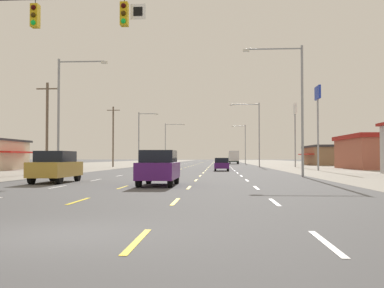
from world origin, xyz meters
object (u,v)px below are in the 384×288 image
(pole_sign_right_row_2, at_px, (295,119))
(streetlight_right_row_1, at_px, (256,130))
(hatchback_inner_right_mid, at_px, (222,164))
(suv_inner_left_midfar, at_px, (162,162))
(suv_far_left_near, at_px, (56,166))
(suv_far_left_far, at_px, (151,161))
(streetlight_left_row_1, at_px, (141,136))
(streetlight_right_row_2, at_px, (244,142))
(pole_sign_right_row_1, at_px, (318,106))
(sedan_inner_right_farther, at_px, (221,163))
(streetlight_right_row_0, at_px, (296,100))
(streetlight_left_row_2, at_px, (167,140))
(suv_center_turn_nearest, at_px, (159,167))
(box_truck_far_right_farthest, at_px, (234,157))
(streetlight_left_row_0, at_px, (63,108))

(pole_sign_right_row_2, bearing_deg, streetlight_right_row_1, -178.36)
(hatchback_inner_right_mid, relative_size, suv_inner_left_midfar, 0.80)
(suv_far_left_near, bearing_deg, hatchback_inner_right_mid, 67.44)
(suv_far_left_far, relative_size, streetlight_left_row_1, 0.53)
(hatchback_inner_right_mid, height_order, suv_inner_left_midfar, suv_inner_left_midfar)
(streetlight_right_row_2, bearing_deg, suv_far_left_far, -110.25)
(streetlight_left_row_1, bearing_deg, pole_sign_right_row_1, -38.80)
(hatchback_inner_right_mid, bearing_deg, pole_sign_right_row_2, 60.79)
(sedan_inner_right_farther, bearing_deg, streetlight_right_row_0, -79.33)
(sedan_inner_right_farther, height_order, streetlight_left_row_2, streetlight_left_row_2)
(suv_center_turn_nearest, distance_m, pole_sign_right_row_2, 53.27)
(hatchback_inner_right_mid, relative_size, streetlight_right_row_1, 0.36)
(suv_center_turn_nearest, xyz_separation_m, pole_sign_right_row_2, (16.17, 50.27, 7.03))
(hatchback_inner_right_mid, xyz_separation_m, suv_far_left_far, (-10.70, 14.66, 0.24))
(pole_sign_right_row_1, bearing_deg, suv_center_turn_nearest, -117.34)
(streetlight_right_row_2, bearing_deg, suv_inner_left_midfar, -103.23)
(pole_sign_right_row_1, height_order, streetlight_right_row_0, streetlight_right_row_0)
(streetlight_left_row_1, distance_m, streetlight_right_row_2, 43.02)
(sedan_inner_right_farther, bearing_deg, box_truck_far_right_farthest, 85.40)
(streetlight_right_row_1, bearing_deg, sedan_inner_right_farther, -132.19)
(suv_far_left_near, relative_size, streetlight_right_row_2, 0.50)
(suv_far_left_near, height_order, streetlight_right_row_1, streetlight_right_row_1)
(suv_center_turn_nearest, xyz_separation_m, streetlight_left_row_2, (-9.53, 88.35, 5.02))
(pole_sign_right_row_1, height_order, streetlight_right_row_1, streetlight_right_row_1)
(pole_sign_right_row_1, bearing_deg, sedan_inner_right_farther, 130.52)
(hatchback_inner_right_mid, relative_size, streetlight_left_row_2, 0.38)
(streetlight_left_row_2, distance_m, streetlight_right_row_2, 19.42)
(pole_sign_right_row_2, bearing_deg, pole_sign_right_row_1, -92.10)
(suv_inner_left_midfar, distance_m, streetlight_right_row_1, 24.19)
(box_truck_far_right_farthest, xyz_separation_m, streetlight_right_row_1, (2.46, -37.08, 4.42))
(suv_center_turn_nearest, distance_m, box_truck_far_right_farthest, 87.47)
(hatchback_inner_right_mid, height_order, streetlight_left_row_0, streetlight_left_row_0)
(sedan_inner_right_farther, bearing_deg, streetlight_right_row_1, 47.81)
(streetlight_left_row_0, bearing_deg, streetlight_left_row_1, 90.16)
(streetlight_left_row_2, bearing_deg, suv_far_left_far, -86.75)
(box_truck_far_right_farthest, distance_m, streetlight_left_row_2, 17.34)
(streetlight_left_row_0, bearing_deg, streetlight_right_row_1, 63.15)
(streetlight_left_row_0, bearing_deg, suv_far_left_near, -73.14)
(suv_far_left_near, relative_size, streetlight_right_row_1, 0.46)
(streetlight_right_row_0, bearing_deg, pole_sign_right_row_2, 80.46)
(box_truck_far_right_farthest, height_order, streetlight_left_row_1, streetlight_left_row_1)
(streetlight_right_row_1, bearing_deg, hatchback_inner_right_mid, -105.13)
(streetlight_right_row_1, bearing_deg, streetlight_left_row_0, -116.85)
(suv_far_left_far, relative_size, sedan_inner_right_farther, 1.09)
(pole_sign_right_row_2, height_order, streetlight_right_row_0, streetlight_right_row_0)
(box_truck_far_right_farthest, distance_m, streetlight_right_row_2, 4.76)
(suv_far_left_near, bearing_deg, streetlight_right_row_1, 70.80)
(box_truck_far_right_farthest, relative_size, pole_sign_right_row_1, 0.70)
(streetlight_left_row_1, height_order, streetlight_left_row_2, streetlight_left_row_2)
(streetlight_left_row_2, bearing_deg, suv_center_turn_nearest, -83.84)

